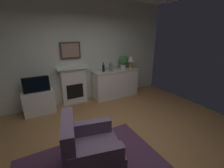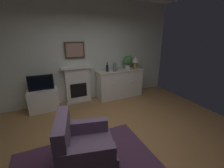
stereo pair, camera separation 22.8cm
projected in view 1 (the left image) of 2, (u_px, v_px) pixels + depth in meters
ground_plane at (121, 144)px, 2.94m from camera, size 5.74×4.64×0.10m
wall_rear at (80, 53)px, 4.35m from camera, size 5.74×0.06×2.93m
fireplace_unit at (74, 85)px, 4.41m from camera, size 0.87×0.30×1.10m
framed_picture at (70, 50)px, 4.12m from camera, size 0.55×0.04×0.45m
sideboard_cabinet at (116, 83)px, 4.90m from camera, size 1.49×0.49×0.90m
table_lamp at (131, 60)px, 4.92m from camera, size 0.26×0.26×0.40m
wine_bottle at (103, 68)px, 4.53m from camera, size 0.08×0.08×0.29m
wine_glass_left at (114, 66)px, 4.69m from camera, size 0.07×0.07×0.16m
wine_glass_center at (117, 66)px, 4.74m from camera, size 0.07×0.07×0.16m
vase_decorative at (111, 67)px, 4.57m from camera, size 0.11×0.11×0.28m
tv_cabinet at (39, 102)px, 3.91m from camera, size 0.75×0.42×0.59m
tv_set at (36, 85)px, 3.73m from camera, size 0.62×0.07×0.40m
potted_plant_small at (123, 61)px, 4.85m from camera, size 0.30×0.30×0.43m
armchair at (89, 149)px, 2.22m from camera, size 0.96×0.92×0.92m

